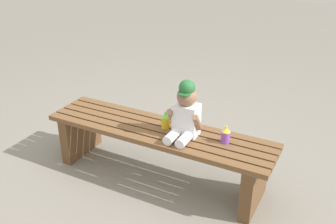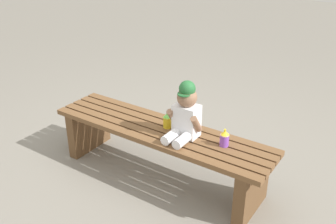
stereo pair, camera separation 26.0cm
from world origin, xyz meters
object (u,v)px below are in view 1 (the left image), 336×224
(park_bench, at_px, (159,144))
(child_figure, at_px, (185,113))
(sippy_cup_right, at_px, (226,135))
(sippy_cup_left, at_px, (166,120))

(park_bench, xyz_separation_m, child_figure, (0.21, 0.00, 0.30))
(park_bench, relative_size, sippy_cup_right, 13.64)
(sippy_cup_left, bearing_deg, park_bench, -130.68)
(park_bench, height_order, sippy_cup_left, sippy_cup_left)
(sippy_cup_left, bearing_deg, sippy_cup_right, 0.00)
(park_bench, height_order, sippy_cup_right, sippy_cup_right)
(child_figure, relative_size, sippy_cup_right, 3.26)
(child_figure, height_order, sippy_cup_left, child_figure)
(child_figure, bearing_deg, sippy_cup_right, 7.97)
(sippy_cup_left, height_order, sippy_cup_right, same)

